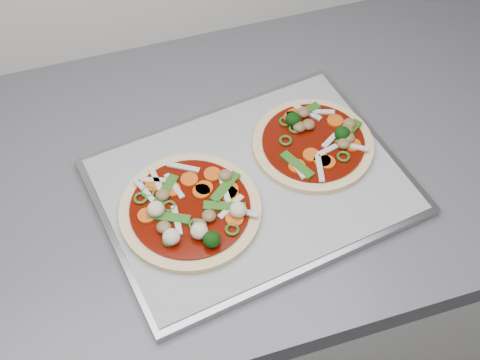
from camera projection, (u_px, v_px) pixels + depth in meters
name	position (u px, v px, depth m)	size (l,w,h in m)	color
base_cabinet	(319.00, 283.00, 1.41)	(3.60, 0.60, 0.86)	silver
countertop	(346.00, 144.00, 1.05)	(3.60, 0.60, 0.04)	#5A5A61
baking_tray	(252.00, 187.00, 0.97)	(0.43, 0.32, 0.01)	#94949A
parchment	(252.00, 184.00, 0.96)	(0.41, 0.30, 0.00)	#A0A0A5
pizza_left	(191.00, 210.00, 0.92)	(0.27, 0.27, 0.03)	beige
pizza_right	(314.00, 142.00, 1.00)	(0.24, 0.24, 0.03)	beige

